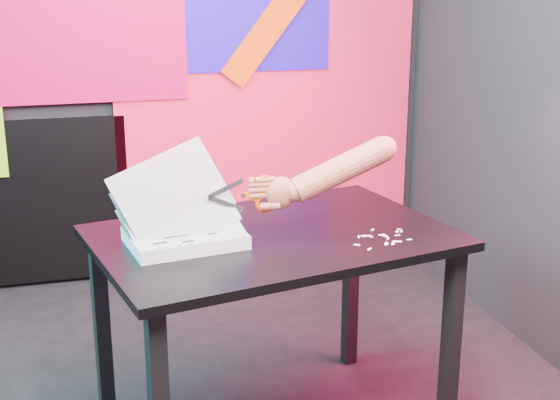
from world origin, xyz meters
name	(u,v)px	position (x,y,z in m)	size (l,w,h in m)	color
room	(184,47)	(0.00, 0.00, 1.35)	(3.01, 3.01, 2.71)	black
backdrop	(155,98)	(0.06, 1.46, 0.96)	(2.88, 0.05, 2.08)	#F51A42
work_table	(273,261)	(0.25, -0.14, 0.65)	(1.27, 0.97, 0.75)	black
printout_stack	(184,235)	(-0.04, -0.16, 0.78)	(0.43, 0.31, 0.34)	silver
scissors	(260,194)	(0.21, -0.15, 0.89)	(0.22, 0.02, 0.13)	#BBBBBB
hand_forearm	(331,173)	(0.44, -0.16, 0.95)	(0.48, 0.11, 0.23)	#B85440
paper_clippings	(384,238)	(0.59, -0.28, 0.75)	(0.21, 0.19, 0.00)	white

